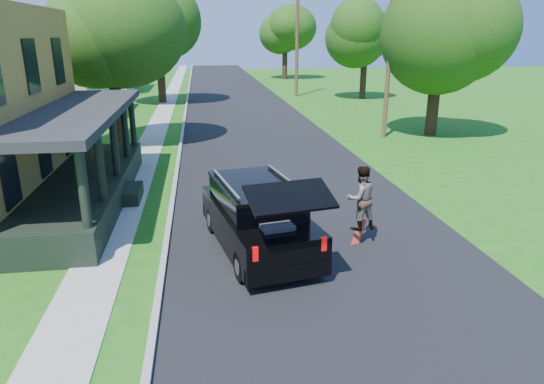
{
  "coord_description": "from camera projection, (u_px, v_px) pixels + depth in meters",
  "views": [
    {
      "loc": [
        -2.99,
        -9.95,
        5.32
      ],
      "look_at": [
        -1.08,
        3.0,
        1.05
      ],
      "focal_mm": 32.0,
      "sensor_mm": 36.0,
      "label": 1
    }
  ],
  "objects": [
    {
      "name": "skateboarder",
      "position": [
        361.0,
        198.0,
        12.53
      ],
      "size": [
        0.95,
        0.81,
        1.71
      ],
      "rotation": [
        0.0,
        0.0,
        3.37
      ],
      "color": "black",
      "rests_on": "ground"
    },
    {
      "name": "utility_pole_far",
      "position": [
        297.0,
        29.0,
        41.89
      ],
      "size": [
        1.81,
        0.59,
        11.2
      ],
      "rotation": [
        0.0,
        0.0,
        0.25
      ],
      "color": "#504025",
      "rests_on": "ground"
    },
    {
      "name": "front_walk",
      "position": [
        3.0,
        206.0,
        15.75
      ],
      "size": [
        6.5,
        1.2,
        0.03
      ],
      "primitive_type": "cube",
      "color": "gray",
      "rests_on": "ground"
    },
    {
      "name": "sidewalk",
      "position": [
        158.0,
        126.0,
        29.46
      ],
      "size": [
        1.3,
        120.0,
        0.03
      ],
      "primitive_type": "cube",
      "color": "gray",
      "rests_on": "ground"
    },
    {
      "name": "neighbor_house_mid",
      "position": [
        31.0,
        53.0,
        30.82
      ],
      "size": [
        12.78,
        12.78,
        8.3
      ],
      "color": "beige",
      "rests_on": "ground"
    },
    {
      "name": "tree_right_near",
      "position": [
        440.0,
        30.0,
        25.23
      ],
      "size": [
        5.9,
        5.71,
        8.68
      ],
      "rotation": [
        0.0,
        0.0,
        0.0
      ],
      "color": "black",
      "rests_on": "ground"
    },
    {
      "name": "curb",
      "position": [
        184.0,
        125.0,
        29.67
      ],
      "size": [
        0.15,
        120.0,
        0.12
      ],
      "primitive_type": "cube",
      "color": "#969691",
      "rests_on": "ground"
    },
    {
      "name": "neighbor_house_far",
      "position": [
        86.0,
        47.0,
        45.87
      ],
      "size": [
        12.78,
        12.78,
        8.3
      ],
      "color": "beige",
      "rests_on": "ground"
    },
    {
      "name": "street",
      "position": [
        249.0,
        124.0,
        30.24
      ],
      "size": [
        8.0,
        120.0,
        0.02
      ],
      "primitive_type": "cube",
      "color": "black",
      "rests_on": "ground"
    },
    {
      "name": "tree_left_mid",
      "position": [
        109.0,
        28.0,
        22.32
      ],
      "size": [
        6.7,
        6.78,
        8.75
      ],
      "rotation": [
        0.0,
        0.0,
        -0.21
      ],
      "color": "black",
      "rests_on": "ground"
    },
    {
      "name": "tree_left_far",
      "position": [
        157.0,
        20.0,
        37.62
      ],
      "size": [
        8.1,
        8.22,
        10.12
      ],
      "rotation": [
        0.0,
        0.0,
        -0.26
      ],
      "color": "black",
      "rests_on": "ground"
    },
    {
      "name": "black_suv",
      "position": [
        258.0,
        217.0,
        12.33
      ],
      "size": [
        2.76,
        5.3,
        2.35
      ],
      "rotation": [
        0.0,
        0.0,
        0.18
      ],
      "color": "black",
      "rests_on": "ground"
    },
    {
      "name": "tree_right_far",
      "position": [
        285.0,
        27.0,
        58.32
      ],
      "size": [
        7.62,
        7.27,
        9.24
      ],
      "rotation": [
        0.0,
        0.0,
        0.41
      ],
      "color": "black",
      "rests_on": "ground"
    },
    {
      "name": "ground",
      "position": [
        336.0,
        271.0,
        11.43
      ],
      "size": [
        140.0,
        140.0,
        0.0
      ],
      "primitive_type": "plane",
      "color": "#186013",
      "rests_on": "ground"
    },
    {
      "name": "utility_pole_near",
      "position": [
        390.0,
        53.0,
        24.93
      ],
      "size": [
        1.47,
        0.51,
        8.55
      ],
      "rotation": [
        0.0,
        0.0,
        -0.27
      ],
      "color": "#504025",
      "rests_on": "ground"
    },
    {
      "name": "tree_right_mid",
      "position": [
        366.0,
        29.0,
        40.15
      ],
      "size": [
        5.79,
        5.79,
        8.66
      ],
      "rotation": [
        0.0,
        0.0,
        -0.11
      ],
      "color": "black",
      "rests_on": "ground"
    },
    {
      "name": "skateboard",
      "position": [
        359.0,
        233.0,
        12.96
      ],
      "size": [
        0.54,
        0.41,
        0.73
      ],
      "rotation": [
        0.0,
        0.0,
        0.06
      ],
      "color": "#A1210D",
      "rests_on": "ground"
    }
  ]
}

